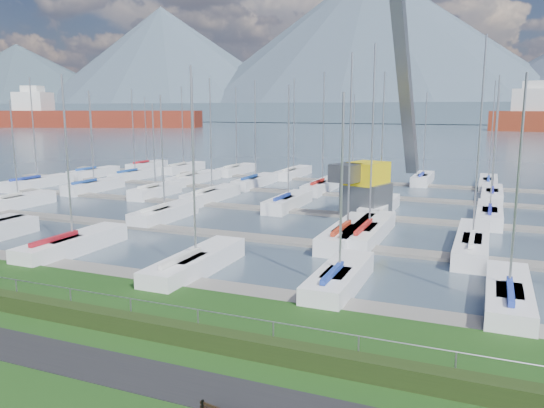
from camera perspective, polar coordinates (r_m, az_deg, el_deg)
The scene contains 10 objects.
path at distance 19.33m, azimuth -17.96°, elevation -16.24°, with size 160.00×2.00×0.04m, color black.
water at distance 276.37m, azimuth 20.21°, elevation 7.77°, with size 800.00×540.00×0.20m, color #415160.
hedge at distance 21.03m, azimuth -13.33°, elevation -12.76°, with size 80.00×0.70×0.70m, color #203011.
fence at distance 21.02m, azimuth -12.79°, elevation -10.25°, with size 0.04×0.04×80.00m, color gray.
foothill at distance 346.19m, azimuth 20.79°, elevation 9.17°, with size 900.00×80.00×12.00m, color #475868.
mountains at distance 422.37m, azimuth 22.53°, elevation 14.67°, with size 1190.00×360.00×115.00m.
docks at distance 44.41m, azimuth 6.91°, elevation -1.12°, with size 90.00×41.60×0.25m.
crane at distance 44.53m, azimuth 11.15°, elevation 6.00°, with size 5.35×13.46×22.35m.
cargo_ship_west at distance 267.74m, azimuth -18.75°, elevation 8.66°, with size 94.03×46.75×21.50m.
sailboat_fleet at distance 46.12m, azimuth 7.45°, elevation 6.38°, with size 74.06×49.65×13.27m.
Camera 1 is at (11.55, -15.99, 8.47)m, focal length 35.00 mm.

